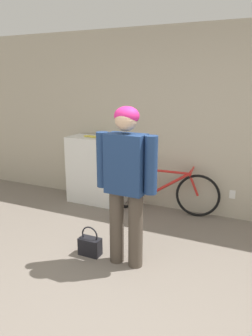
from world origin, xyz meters
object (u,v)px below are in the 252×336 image
(person, at_px, (126,176))
(handbag, at_px, (90,245))
(bicycle, at_px, (159,190))
(banana, at_px, (93,137))

(person, bearing_deg, handbag, -176.33)
(person, xyz_separation_m, bicycle, (-0.16, 1.47, -0.62))
(person, height_order, banana, person)
(bicycle, relative_size, handbag, 5.06)
(person, relative_size, banana, 4.93)
(bicycle, distance_m, handbag, 1.53)
(person, bearing_deg, banana, 132.29)
(bicycle, height_order, handbag, bicycle)
(bicycle, distance_m, banana, 1.27)
(person, distance_m, handbag, 0.95)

